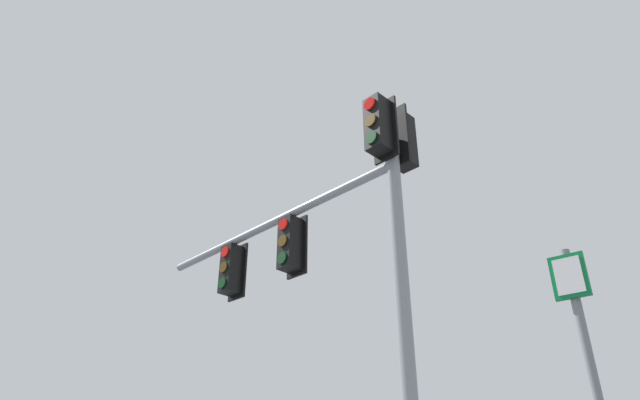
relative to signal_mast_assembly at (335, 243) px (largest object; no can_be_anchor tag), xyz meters
name	(u,v)px	position (x,y,z in m)	size (l,w,h in m)	color
signal_mast_assembly	(335,243)	(0.00, 0.00, 0.00)	(4.12, 4.71, 6.87)	gray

